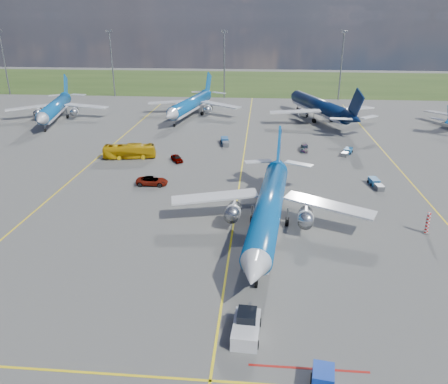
# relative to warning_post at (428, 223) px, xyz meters

# --- Properties ---
(ground) EXTENTS (400.00, 400.00, 0.00)m
(ground) POSITION_rel_warning_post_xyz_m (-26.00, -8.00, -1.50)
(ground) COLOR #565653
(ground) RESTS_ON ground
(grass_strip) EXTENTS (400.00, 80.00, 0.01)m
(grass_strip) POSITION_rel_warning_post_xyz_m (-26.00, 142.00, -1.50)
(grass_strip) COLOR #2D4719
(grass_strip) RESTS_ON ground
(taxiway_lines) EXTENTS (60.25, 160.00, 0.02)m
(taxiway_lines) POSITION_rel_warning_post_xyz_m (-25.83, 19.70, -1.49)
(taxiway_lines) COLOR yellow
(taxiway_lines) RESTS_ON ground
(floodlight_masts) EXTENTS (202.20, 0.50, 22.70)m
(floodlight_masts) POSITION_rel_warning_post_xyz_m (-16.00, 102.00, 11.06)
(floodlight_masts) COLOR slate
(floodlight_masts) RESTS_ON ground
(warning_post) EXTENTS (0.50, 0.50, 3.00)m
(warning_post) POSITION_rel_warning_post_xyz_m (0.00, 0.00, 0.00)
(warning_post) COLOR red
(warning_post) RESTS_ON ground
(bg_jet_nw) EXTENTS (37.79, 44.91, 10.31)m
(bg_jet_nw) POSITION_rel_warning_post_xyz_m (-79.55, 61.58, -1.50)
(bg_jet_nw) COLOR #0B55A1
(bg_jet_nw) RESTS_ON ground
(bg_jet_nnw) EXTENTS (36.96, 44.55, 10.41)m
(bg_jet_nnw) POSITION_rel_warning_post_xyz_m (-42.87, 69.73, -1.50)
(bg_jet_nnw) COLOR #0B55A1
(bg_jet_nnw) RESTS_ON ground
(bg_jet_n) EXTENTS (45.27, 51.49, 11.26)m
(bg_jet_n) POSITION_rel_warning_post_xyz_m (-6.66, 68.38, -1.50)
(bg_jet_n) COLOR #07193E
(bg_jet_n) RESTS_ON ground
(main_airliner) EXTENTS (34.01, 42.43, 10.37)m
(main_airliner) POSITION_rel_warning_post_xyz_m (-21.22, -1.53, -1.50)
(main_airliner) COLOR #0B55A1
(main_airliner) RESTS_ON ground
(pushback_tug) EXTENTS (2.63, 6.45, 2.17)m
(pushback_tug) POSITION_rel_warning_post_xyz_m (-23.34, -22.25, -0.63)
(pushback_tug) COLOR silver
(pushback_tug) RESTS_ON ground
(uld_container) EXTENTS (1.93, 2.29, 1.66)m
(uld_container) POSITION_rel_warning_post_xyz_m (-17.12, -27.79, -0.67)
(uld_container) COLOR #0C34B2
(uld_container) RESTS_ON ground
(apron_bus) EXTENTS (10.87, 4.28, 2.95)m
(apron_bus) POSITION_rel_warning_post_xyz_m (-49.23, 29.16, -0.02)
(apron_bus) COLOR gold
(apron_bus) RESTS_ON ground
(service_car_a) EXTENTS (3.33, 4.11, 1.32)m
(service_car_a) POSITION_rel_warning_post_xyz_m (-39.20, 27.90, -0.84)
(service_car_a) COLOR #999999
(service_car_a) RESTS_ON ground
(service_car_b) EXTENTS (5.45, 2.59, 1.50)m
(service_car_b) POSITION_rel_warning_post_xyz_m (-41.01, 14.53, -0.75)
(service_car_b) COLOR #999999
(service_car_b) RESTS_ON ground
(service_car_c) EXTENTS (2.23, 4.51, 1.26)m
(service_car_c) POSITION_rel_warning_post_xyz_m (-13.10, 37.66, -0.87)
(service_car_c) COLOR #999999
(service_car_c) RESTS_ON ground
(baggage_tug_w) EXTENTS (1.84, 4.96, 1.09)m
(baggage_tug_w) POSITION_rel_warning_post_xyz_m (-2.66, 17.23, -0.99)
(baggage_tug_w) COLOR #185490
(baggage_tug_w) RESTS_ON ground
(baggage_tug_c) EXTENTS (2.33, 5.59, 1.22)m
(baggage_tug_c) POSITION_rel_warning_post_xyz_m (-30.66, 41.56, -0.93)
(baggage_tug_c) COLOR navy
(baggage_tug_c) RESTS_ON ground
(baggage_tug_e) EXTENTS (3.12, 4.89, 1.08)m
(baggage_tug_e) POSITION_rel_warning_post_xyz_m (-4.32, 35.83, -1.00)
(baggage_tug_e) COLOR #185892
(baggage_tug_e) RESTS_ON ground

